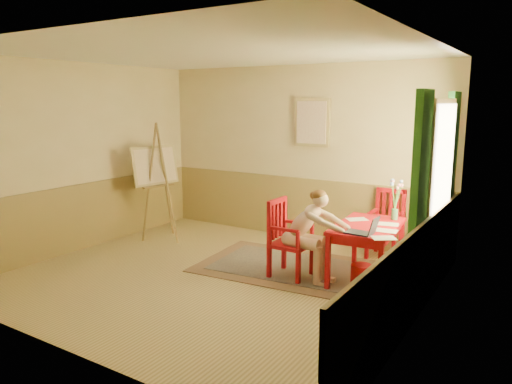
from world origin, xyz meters
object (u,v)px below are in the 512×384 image
Objects in this scene: chair_left at (287,238)px; easel at (157,170)px; table at (367,232)px; chair_back at (387,224)px; laptop at (364,231)px; figure at (308,231)px.

easel reaches higher than chair_left.
easel is at bearing 179.03° from table.
chair_back is 2.66× the size of laptop.
table is 1.08m from chair_back.
figure reaches higher than chair_back.
laptop is at bearing -7.98° from easel.
chair_back is 0.52× the size of easel.
chair_back is at bearing 70.57° from figure.
easel is (-3.51, -1.01, 0.63)m from chair_back.
laptop is (0.11, -0.46, 0.13)m from table.
figure is 3.05m from easel.
easel is at bearing 170.64° from figure.
easel reaches higher than figure.
laptop is at bearing -2.40° from chair_left.
table is at bearing 35.27° from figure.
laptop is at bearing -82.77° from chair_back.
figure is 0.73m from laptop.
figure is (-0.53, -1.50, 0.16)m from chair_back.
figure is at bearing 177.81° from laptop.
chair_left is 1.03× the size of chair_back.
figure is at bearing -2.92° from chair_left.
chair_left is at bearing -155.31° from table.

